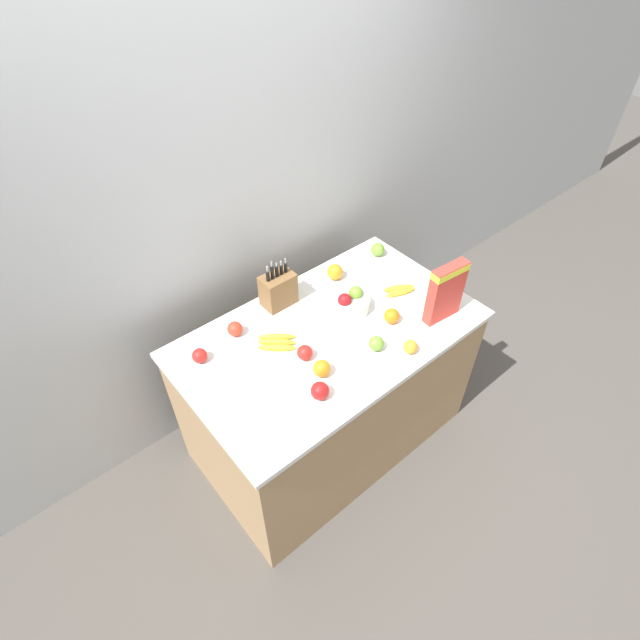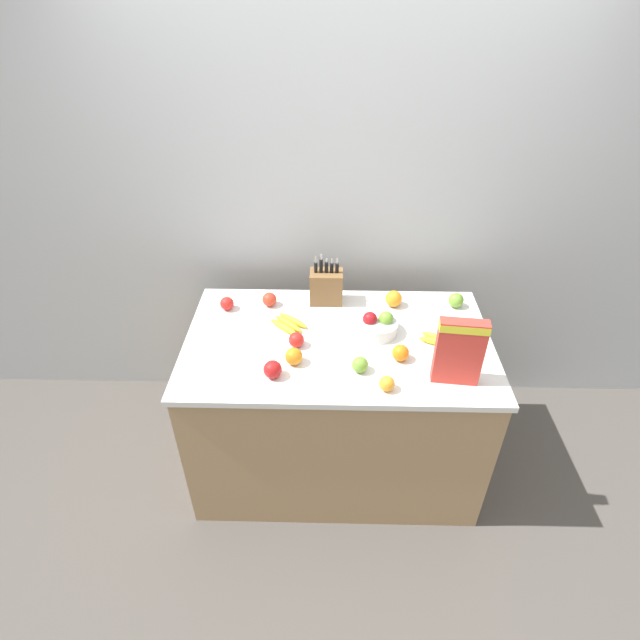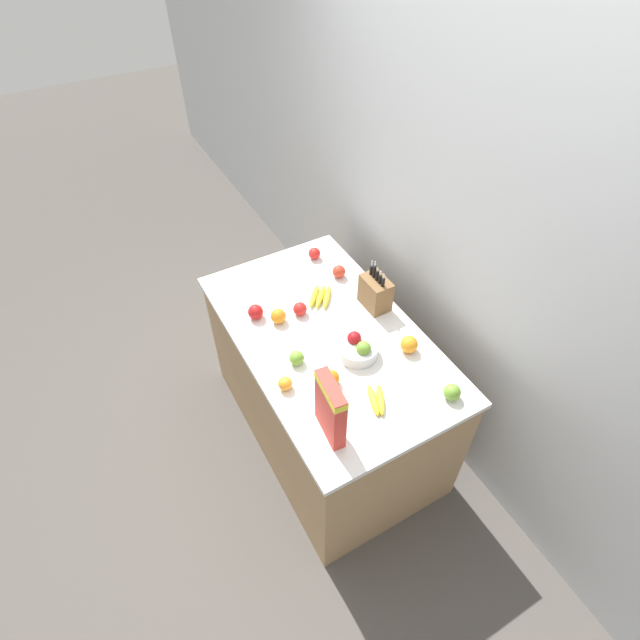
% 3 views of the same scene
% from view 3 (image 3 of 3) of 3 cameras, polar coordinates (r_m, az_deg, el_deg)
% --- Properties ---
extents(ground_plane, '(14.00, 14.00, 0.00)m').
position_cam_3_polar(ground_plane, '(3.30, 0.67, -12.26)').
color(ground_plane, '#514C47').
extents(wall_back, '(9.00, 0.06, 2.60)m').
position_cam_3_polar(wall_back, '(2.63, 13.62, 9.61)').
color(wall_back, silver).
rests_on(wall_back, ground_plane).
extents(counter, '(1.50, 0.88, 0.90)m').
position_cam_3_polar(counter, '(2.93, 0.75, -7.57)').
color(counter, tan).
rests_on(counter, ground_plane).
extents(knife_block, '(0.17, 0.12, 0.29)m').
position_cam_3_polar(knife_block, '(2.69, 6.35, 3.16)').
color(knife_block, brown).
rests_on(knife_block, counter).
extents(cereal_box, '(0.21, 0.08, 0.32)m').
position_cam_3_polar(cereal_box, '(2.09, 1.20, -9.97)').
color(cereal_box, red).
rests_on(cereal_box, counter).
extents(fruit_bowl, '(0.20, 0.20, 0.12)m').
position_cam_3_polar(fruit_bowl, '(2.47, 4.35, -3.24)').
color(fruit_bowl, silver).
rests_on(fruit_bowl, counter).
extents(banana_bunch_left, '(0.21, 0.20, 0.03)m').
position_cam_3_polar(banana_bunch_left, '(2.77, 0.06, 2.70)').
color(banana_bunch_left, yellow).
rests_on(banana_bunch_left, counter).
extents(banana_bunch_right, '(0.19, 0.13, 0.04)m').
position_cam_3_polar(banana_bunch_right, '(2.32, 6.56, -9.02)').
color(banana_bunch_right, yellow).
rests_on(banana_bunch_right, counter).
extents(apple_rear, '(0.08, 0.08, 0.08)m').
position_cam_3_polar(apple_rear, '(2.38, 14.86, -7.97)').
color(apple_rear, '#6B9E33').
rests_on(apple_rear, counter).
extents(apple_by_knife_block, '(0.07, 0.07, 0.07)m').
position_cam_3_polar(apple_by_knife_block, '(2.67, -2.31, 1.27)').
color(apple_by_knife_block, red).
rests_on(apple_by_knife_block, counter).
extents(apple_leftmost, '(0.08, 0.08, 0.08)m').
position_cam_3_polar(apple_leftmost, '(2.90, 2.18, 5.55)').
color(apple_leftmost, red).
rests_on(apple_leftmost, counter).
extents(apple_front, '(0.07, 0.07, 0.07)m').
position_cam_3_polar(apple_front, '(3.03, -0.64, 7.62)').
color(apple_front, red).
rests_on(apple_front, counter).
extents(apple_middle, '(0.07, 0.07, 0.07)m').
position_cam_3_polar(apple_middle, '(2.43, -2.68, -4.35)').
color(apple_middle, '#6B9E33').
rests_on(apple_middle, counter).
extents(apple_rightmost, '(0.08, 0.08, 0.08)m').
position_cam_3_polar(apple_rightmost, '(2.67, -7.38, 0.92)').
color(apple_rightmost, red).
rests_on(apple_rightmost, counter).
extents(orange_mid_left, '(0.08, 0.08, 0.08)m').
position_cam_3_polar(orange_mid_left, '(2.63, -4.78, 0.43)').
color(orange_mid_left, orange).
rests_on(orange_mid_left, counter).
extents(orange_front_right, '(0.09, 0.09, 0.09)m').
position_cam_3_polar(orange_front_right, '(2.52, 10.14, -2.77)').
color(orange_front_right, orange).
rests_on(orange_front_right, counter).
extents(orange_front_center, '(0.07, 0.07, 0.07)m').
position_cam_3_polar(orange_front_center, '(2.34, -3.99, -7.26)').
color(orange_front_center, orange).
rests_on(orange_front_center, counter).
extents(orange_mid_right, '(0.08, 0.08, 0.08)m').
position_cam_3_polar(orange_mid_right, '(2.35, 1.28, -6.64)').
color(orange_mid_right, orange).
rests_on(orange_mid_right, counter).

